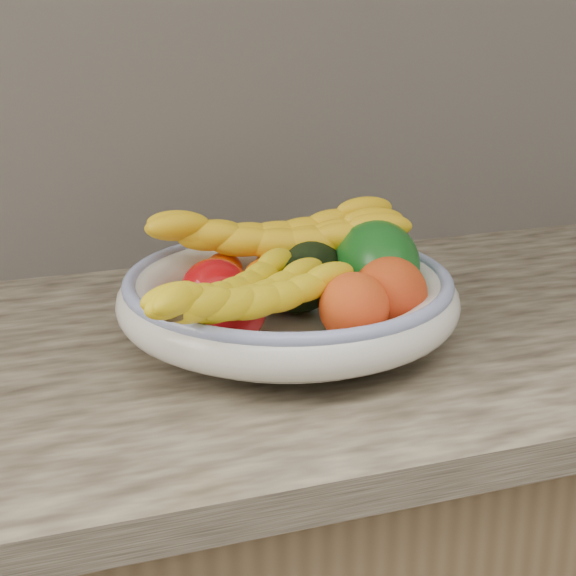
{
  "coord_description": "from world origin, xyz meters",
  "views": [
    {
      "loc": [
        -0.31,
        0.76,
        1.29
      ],
      "look_at": [
        0.0,
        1.66,
        0.96
      ],
      "focal_mm": 55.0,
      "sensor_mm": 36.0,
      "label": 1
    }
  ],
  "objects_px": {
    "fruit_bowl": "(288,297)",
    "green_mango": "(376,262)",
    "banana_bunch_back": "(277,243)",
    "banana_bunch_front": "(243,302)"
  },
  "relations": [
    {
      "from": "green_mango",
      "to": "banana_bunch_back",
      "type": "bearing_deg",
      "value": 143.9
    },
    {
      "from": "banana_bunch_back",
      "to": "fruit_bowl",
      "type": "bearing_deg",
      "value": -89.19
    },
    {
      "from": "fruit_bowl",
      "to": "green_mango",
      "type": "bearing_deg",
      "value": 5.47
    },
    {
      "from": "fruit_bowl",
      "to": "green_mango",
      "type": "xyz_separation_m",
      "value": [
        0.11,
        0.01,
        0.03
      ]
    },
    {
      "from": "fruit_bowl",
      "to": "banana_bunch_front",
      "type": "height_order",
      "value": "banana_bunch_front"
    },
    {
      "from": "banana_bunch_front",
      "to": "banana_bunch_back",
      "type": "bearing_deg",
      "value": 29.66
    },
    {
      "from": "fruit_bowl",
      "to": "banana_bunch_front",
      "type": "distance_m",
      "value": 0.12
    },
    {
      "from": "green_mango",
      "to": "banana_bunch_back",
      "type": "relative_size",
      "value": 0.43
    },
    {
      "from": "banana_bunch_front",
      "to": "fruit_bowl",
      "type": "bearing_deg",
      "value": 15.77
    },
    {
      "from": "fruit_bowl",
      "to": "banana_bunch_back",
      "type": "relative_size",
      "value": 1.18
    }
  ]
}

